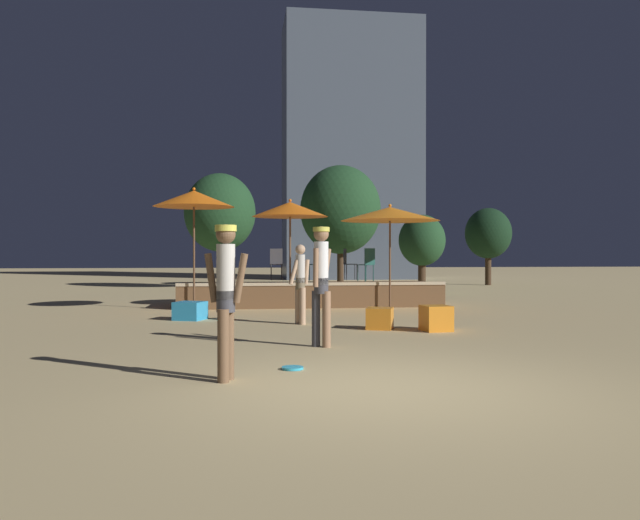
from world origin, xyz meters
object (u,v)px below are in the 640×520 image
at_px(bistro_chair_3, 348,261).
at_px(patio_umbrella_1, 194,199).
at_px(patio_umbrella_0, 290,210).
at_px(person_0, 321,277).
at_px(cube_seat_0, 436,318).
at_px(person_2, 226,292).
at_px(background_tree_3, 422,241).
at_px(background_tree_1, 340,210).
at_px(cube_seat_2, 190,311).
at_px(bistro_chair_1, 316,261).
at_px(background_tree_0, 220,213).
at_px(background_tree_2, 488,234).
at_px(bistro_chair_2, 368,261).
at_px(cube_seat_1, 380,318).
at_px(patio_umbrella_2, 390,214).
at_px(frisbee_disc, 293,368).
at_px(person_1, 300,282).
at_px(bistro_chair_0, 276,261).

bearing_deg(bistro_chair_3, patio_umbrella_1, 111.69).
relative_size(patio_umbrella_0, person_0, 1.56).
xyz_separation_m(cube_seat_0, person_2, (-3.76, -4.09, 0.76)).
bearing_deg(background_tree_3, background_tree_1, 118.28).
height_order(cube_seat_2, person_0, person_0).
height_order(patio_umbrella_1, bistro_chair_1, patio_umbrella_1).
height_order(patio_umbrella_0, bistro_chair_3, patio_umbrella_0).
distance_m(patio_umbrella_1, background_tree_0, 10.51).
relative_size(background_tree_0, background_tree_1, 0.92).
relative_size(cube_seat_0, background_tree_3, 0.19).
relative_size(bistro_chair_1, bistro_chair_3, 1.00).
relative_size(background_tree_2, background_tree_3, 1.24).
bearing_deg(bistro_chair_1, bistro_chair_2, 47.02).
relative_size(patio_umbrella_1, person_0, 1.68).
bearing_deg(cube_seat_1, person_0, -123.61).
bearing_deg(cube_seat_0, patio_umbrella_1, 134.33).
bearing_deg(cube_seat_0, patio_umbrella_2, 86.37).
relative_size(bistro_chair_1, frisbee_disc, 3.35).
height_order(person_0, background_tree_1, background_tree_1).
distance_m(bistro_chair_2, background_tree_2, 13.45).
distance_m(person_2, bistro_chair_3, 11.16).
xyz_separation_m(bistro_chair_2, background_tree_1, (0.80, 9.55, 2.09)).
relative_size(patio_umbrella_2, bistro_chair_1, 3.04).
xyz_separation_m(person_0, background_tree_1, (3.04, 16.79, 2.25)).
bearing_deg(patio_umbrella_2, bistro_chair_1, 137.30).
xyz_separation_m(patio_umbrella_1, bistro_chair_3, (4.23, 1.73, -1.59)).
bearing_deg(patio_umbrella_0, bistro_chair_2, 6.89).
bearing_deg(background_tree_2, patio_umbrella_2, -122.89).
bearing_deg(person_1, background_tree_3, 122.76).
relative_size(patio_umbrella_0, background_tree_1, 0.55).
bearing_deg(person_1, patio_umbrella_0, 150.88).
relative_size(patio_umbrella_2, bistro_chair_0, 3.04).
distance_m(patio_umbrella_0, background_tree_0, 10.30).
xyz_separation_m(person_0, background_tree_0, (-2.04, 17.05, 2.10)).
distance_m(patio_umbrella_0, patio_umbrella_2, 2.63).
relative_size(cube_seat_1, bistro_chair_1, 0.68).
xyz_separation_m(bistro_chair_3, background_tree_2, (8.30, 9.78, 1.15)).
bearing_deg(background_tree_0, cube_seat_0, -74.00).
xyz_separation_m(background_tree_1, background_tree_2, (7.12, 1.27, -0.94)).
distance_m(patio_umbrella_0, person_1, 4.23).
bearing_deg(patio_umbrella_1, patio_umbrella_2, -0.79).
height_order(bistro_chair_3, background_tree_2, background_tree_2).
bearing_deg(background_tree_3, cube_seat_2, -132.83).
height_order(patio_umbrella_1, bistro_chair_3, patio_umbrella_1).
relative_size(person_1, background_tree_3, 0.57).
bearing_deg(bistro_chair_0, bistro_chair_3, -4.76).
bearing_deg(person_2, background_tree_3, 173.79).
distance_m(person_1, background_tree_2, 18.13).
bearing_deg(cube_seat_2, patio_umbrella_1, 91.89).
bearing_deg(bistro_chair_3, patio_umbrella_2, -156.55).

